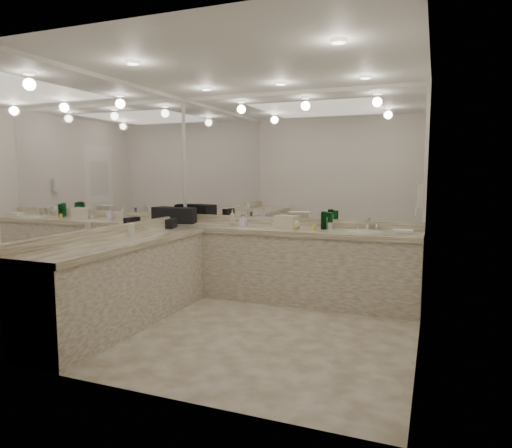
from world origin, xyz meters
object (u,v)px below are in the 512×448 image
at_px(soap_bottle_b, 243,220).
at_px(soap_bottle_a, 232,218).
at_px(sink, 365,232).
at_px(black_toiletry_bag, 181,215).
at_px(wall_phone, 420,196).
at_px(soap_bottle_c, 295,223).
at_px(cream_cosmetic_case, 287,222).
at_px(hand_towel, 403,231).

bearing_deg(soap_bottle_b, soap_bottle_a, 160.82).
distance_m(sink, soap_bottle_b, 1.51).
relative_size(soap_bottle_a, soap_bottle_b, 1.22).
relative_size(sink, black_toiletry_bag, 1.15).
height_order(sink, wall_phone, wall_phone).
bearing_deg(black_toiletry_bag, soap_bottle_c, -0.43).
xyz_separation_m(black_toiletry_bag, soap_bottle_b, (0.93, -0.04, -0.03)).
relative_size(black_toiletry_bag, cream_cosmetic_case, 1.39).
bearing_deg(hand_towel, black_toiletry_bag, -178.85).
xyz_separation_m(cream_cosmetic_case, soap_bottle_b, (-0.56, -0.06, 0.00)).
height_order(black_toiletry_bag, soap_bottle_b, black_toiletry_bag).
bearing_deg(soap_bottle_b, soap_bottle_c, 2.05).
distance_m(wall_phone, cream_cosmetic_case, 1.68).
distance_m(wall_phone, black_toiletry_bag, 3.10).
xyz_separation_m(wall_phone, hand_towel, (-0.19, 0.55, -0.43)).
bearing_deg(soap_bottle_c, black_toiletry_bag, 179.57).
xyz_separation_m(soap_bottle_a, soap_bottle_c, (0.85, -0.04, -0.03)).
bearing_deg(soap_bottle_c, sink, 1.41).
distance_m(black_toiletry_bag, cream_cosmetic_case, 1.49).
bearing_deg(soap_bottle_a, soap_bottle_b, -19.18).
xyz_separation_m(black_toiletry_bag, cream_cosmetic_case, (1.49, 0.02, -0.03)).
relative_size(sink, soap_bottle_a, 2.17).
bearing_deg(soap_bottle_a, black_toiletry_bag, -178.06).
bearing_deg(black_toiletry_bag, sink, 0.20).
bearing_deg(sink, hand_towel, 6.68).
bearing_deg(sink, soap_bottle_c, -178.59).
bearing_deg(soap_bottle_b, sink, 1.70).
height_order(sink, soap_bottle_c, soap_bottle_c).
distance_m(hand_towel, soap_bottle_a, 2.11).
relative_size(sink, hand_towel, 2.03).
xyz_separation_m(black_toiletry_bag, soap_bottle_c, (1.60, -0.01, -0.04)).
distance_m(cream_cosmetic_case, soap_bottle_a, 0.74).
bearing_deg(cream_cosmetic_case, sink, 11.49).
height_order(sink, soap_bottle_a, soap_bottle_a).
relative_size(sink, soap_bottle_c, 2.97).
height_order(wall_phone, soap_bottle_a, wall_phone).
bearing_deg(sink, cream_cosmetic_case, 179.10).
bearing_deg(black_toiletry_bag, hand_towel, 1.15).
relative_size(black_toiletry_bag, soap_bottle_a, 1.89).
distance_m(soap_bottle_b, soap_bottle_c, 0.68).
height_order(soap_bottle_b, soap_bottle_c, soap_bottle_b).
relative_size(cream_cosmetic_case, soap_bottle_b, 1.66).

